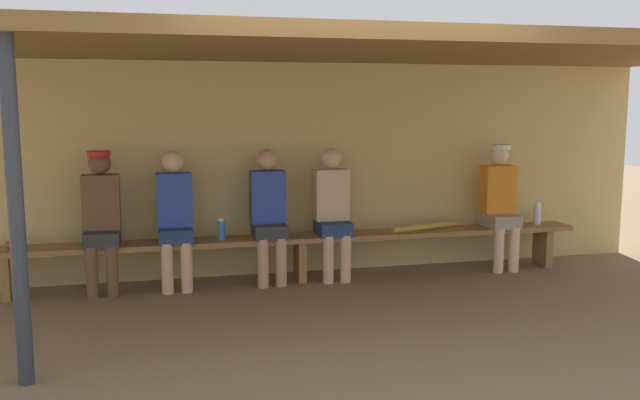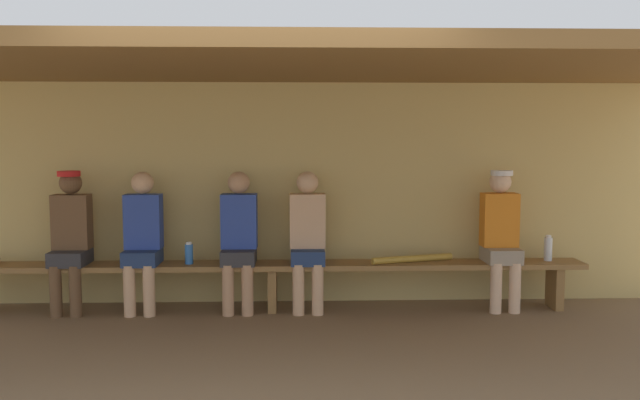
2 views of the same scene
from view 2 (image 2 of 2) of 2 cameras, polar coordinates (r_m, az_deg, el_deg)
name	(u,v)px [view 2 (image 2 of 2)]	position (r m, az deg, el deg)	size (l,w,h in m)	color
ground_plane	(265,365)	(5.06, -4.71, -13.82)	(24.00, 24.00, 0.00)	brown
back_wall	(273,193)	(6.80, -3.99, 0.64)	(8.00, 0.20, 2.20)	tan
dugout_roof	(267,63)	(5.51, -4.55, 11.59)	(8.00, 2.80, 0.12)	brown
bench	(272,271)	(6.46, -4.08, -6.02)	(6.00, 0.36, 0.46)	olive
player_with_sunglasses	(142,236)	(6.56, -14.89, -2.97)	(0.34, 0.42, 1.34)	navy
player_near_post	(308,235)	(6.40, -1.06, -3.00)	(0.34, 0.42, 1.34)	navy
player_in_white	(501,232)	(6.69, 15.16, -2.67)	(0.34, 0.42, 1.34)	gray
player_in_red	(239,235)	(6.42, -6.93, -3.01)	(0.34, 0.42, 1.34)	#333338
player_rightmost	(70,234)	(6.74, -20.51, -2.76)	(0.34, 0.42, 1.34)	#333338
water_bottle_green	(548,249)	(6.90, 18.87, -3.94)	(0.08, 0.08, 0.25)	silver
water_bottle_blue	(189,254)	(6.49, -11.11, -4.50)	(0.08, 0.08, 0.21)	blue
baseball_bat	(412,259)	(6.53, 7.89, -4.98)	(0.07, 0.07, 0.84)	#B28C33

